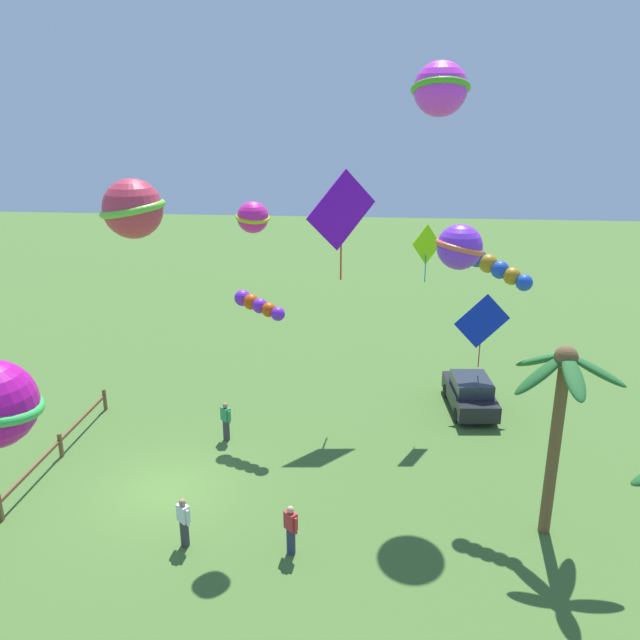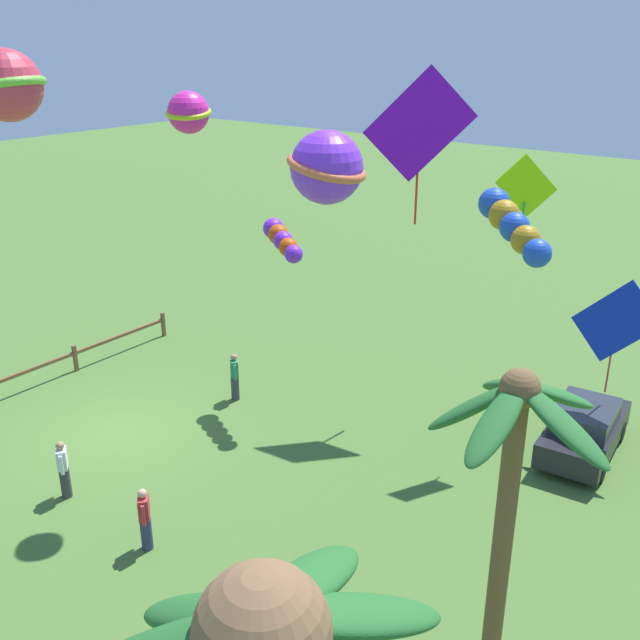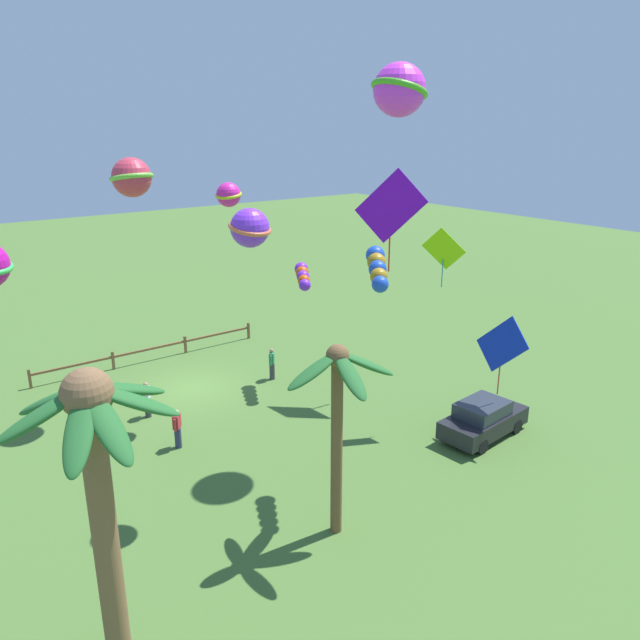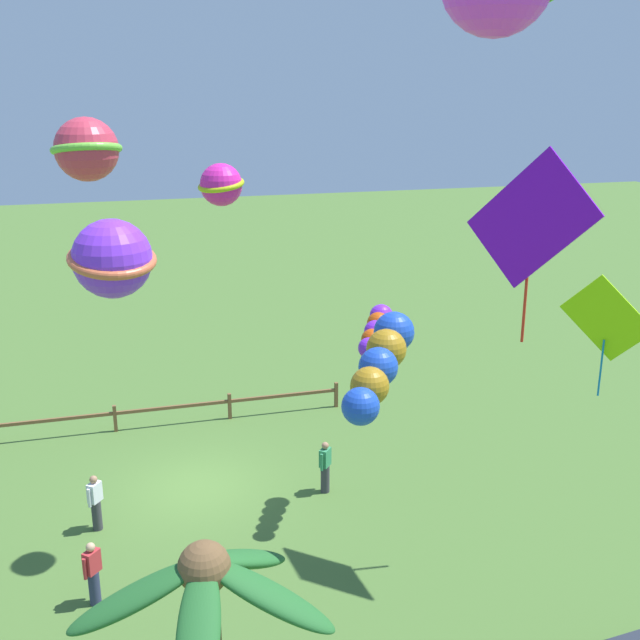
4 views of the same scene
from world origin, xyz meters
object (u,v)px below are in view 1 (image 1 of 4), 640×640
Objects in this scene: kite_ball_7 at (253,217)px; kite_tube_8 at (497,268)px; parked_car_0 at (470,393)px; kite_diamond_5 at (482,322)px; kite_tube_9 at (258,305)px; palm_tree_0 at (561,395)px; kite_diamond_6 at (341,212)px; kite_ball_1 at (460,247)px; kite_ball_2 at (440,89)px; spectator_0 at (226,421)px; kite_ball_3 at (133,209)px; spectator_1 at (184,522)px; spectator_2 at (291,529)px; kite_diamond_4 at (427,245)px.

kite_tube_8 is (-1.13, 7.56, -1.67)m from kite_ball_7.
parked_car_0 is 3.17m from kite_diamond_5.
palm_tree_0 is at bearing 59.95° from kite_tube_9.
kite_tube_9 is at bearing -50.16° from kite_diamond_6.
palm_tree_0 is 1.51× the size of parked_car_0.
kite_ball_1 is 0.36× the size of kite_diamond_6.
kite_tube_8 reaches higher than palm_tree_0.
palm_tree_0 is at bearing 103.98° from kite_ball_1.
kite_ball_2 is 1.09× the size of kite_tube_8.
spectator_0 is 0.49× the size of kite_diamond_5.
kite_ball_3 is (5.89, -0.61, 9.11)m from spectator_0.
kite_ball_2 is at bearing 128.12° from kite_ball_3.
spectator_1 is at bearing -43.52° from parked_car_0.
kite_ball_7 is at bearing -49.54° from kite_diamond_5.
kite_ball_7 reaches higher than spectator_0.
spectator_0 is 0.76× the size of kite_ball_2.
kite_ball_1 reaches higher than spectator_2.
spectator_2 is (1.79, -7.62, -3.77)m from palm_tree_0.
spectator_1 is at bearing 58.89° from kite_ball_3.
kite_tube_8 is at bearing 37.47° from kite_ball_2.
spectator_0 is 11.84m from kite_tube_8.
spectator_2 is at bearing -52.63° from kite_tube_8.
parked_car_0 is at bearing 176.21° from kite_tube_8.
kite_diamond_4 is at bearing -156.45° from palm_tree_0.
kite_ball_2 reaches higher than spectator_1.
palm_tree_0 is 2.55× the size of kite_diamond_4.
kite_ball_7 reaches higher than spectator_2.
kite_ball_1 is at bearing 45.49° from kite_tube_9.
palm_tree_0 is at bearing 103.20° from spectator_2.
kite_tube_8 is at bearing 155.42° from kite_ball_1.
spectator_2 is 0.83× the size of kite_ball_3.
kite_diamond_6 reaches higher than kite_ball_1.
kite_ball_3 is at bearing -84.16° from palm_tree_0.
spectator_1 reaches higher than parked_car_0.
spectator_1 is at bearing -80.87° from palm_tree_0.
spectator_1 is at bearing -37.30° from kite_diamond_4.
kite_ball_1 reaches higher than spectator_0.
kite_tube_8 is (5.89, -0.67, 3.73)m from kite_diamond_5.
kite_tube_8 is (-2.82, -1.59, 3.03)m from palm_tree_0.
parked_car_0 is 2.54× the size of spectator_1.
kite_ball_1 reaches higher than palm_tree_0.
kite_ball_3 is 15.84m from kite_diamond_5.
spectator_1 is 12.34m from kite_tube_8.
kite_diamond_5 is 1.52× the size of kite_tube_9.
parked_car_0 is 0.90× the size of kite_diamond_6.
kite_ball_3 is (6.47, -8.24, -3.11)m from kite_ball_2.
palm_tree_0 is 3.84× the size of spectator_0.
parked_car_0 is 2.54× the size of spectator_0.
kite_diamond_6 is (-3.56, 4.22, 7.70)m from spectator_0.
kite_diamond_6 reaches higher than kite_ball_7.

